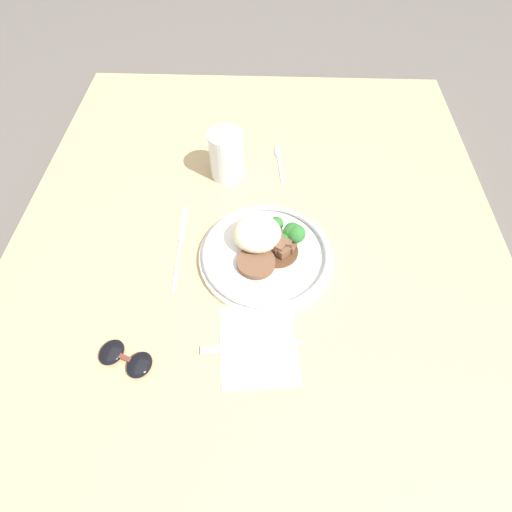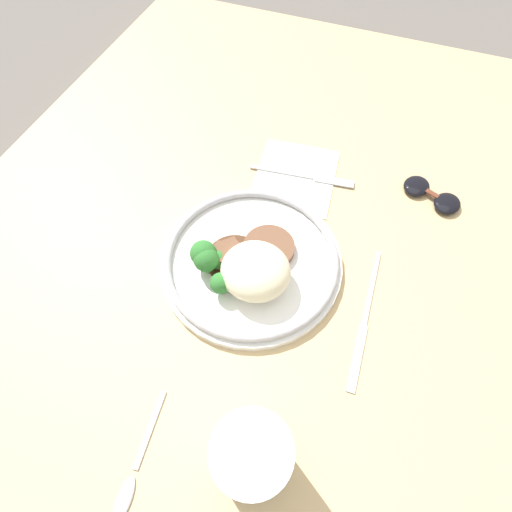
{
  "view_description": "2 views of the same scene",
  "coord_description": "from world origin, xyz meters",
  "views": [
    {
      "loc": [
        -0.49,
        -0.02,
        0.72
      ],
      "look_at": [
        -0.02,
        0.0,
        0.07
      ],
      "focal_mm": 28.0,
      "sensor_mm": 36.0,
      "label": 1
    },
    {
      "loc": [
        0.29,
        0.1,
        0.57
      ],
      "look_at": [
        -0.0,
        -0.01,
        0.06
      ],
      "focal_mm": 28.0,
      "sensor_mm": 36.0,
      "label": 2
    }
  ],
  "objects": [
    {
      "name": "plate",
      "position": [
        0.01,
        -0.02,
        0.06
      ],
      "size": [
        0.28,
        0.28,
        0.07
      ],
      "color": "white",
      "rests_on": "dining_table"
    },
    {
      "name": "dining_table",
      "position": [
        0.0,
        0.0,
        0.02
      ],
      "size": [
        1.42,
        1.07,
        0.04
      ],
      "color": "tan",
      "rests_on": "ground"
    },
    {
      "name": "napkin",
      "position": [
        -0.2,
        -0.01,
        0.04
      ],
      "size": [
        0.18,
        0.15,
        0.0
      ],
      "color": "silver",
      "rests_on": "dining_table"
    },
    {
      "name": "knife",
      "position": [
        0.03,
        0.17,
        0.04
      ],
      "size": [
        0.23,
        0.02,
        0.0
      ],
      "rotation": [
        0.0,
        0.0,
        0.04
      ],
      "color": "#ADADB2",
      "rests_on": "dining_table"
    },
    {
      "name": "fork",
      "position": [
        -0.2,
        0.02,
        0.04
      ],
      "size": [
        0.03,
        0.19,
        0.0
      ],
      "rotation": [
        0.0,
        0.0,
        1.69
      ],
      "color": "#ADADB2",
      "rests_on": "napkin"
    },
    {
      "name": "sunglasses",
      "position": [
        -0.23,
        0.22,
        0.05
      ],
      "size": [
        0.08,
        0.11,
        0.01
      ],
      "rotation": [
        0.0,
        0.0,
        -0.37
      ],
      "color": "black",
      "rests_on": "dining_table"
    },
    {
      "name": "spoon",
      "position": [
        0.32,
        -0.04,
        0.04
      ],
      "size": [
        0.15,
        0.03,
        0.01
      ],
      "rotation": [
        0.0,
        0.0,
        0.11
      ],
      "color": "#ADADB2",
      "rests_on": "dining_table"
    },
    {
      "name": "ground_plane",
      "position": [
        0.0,
        0.0,
        0.0
      ],
      "size": [
        8.0,
        8.0,
        0.0
      ],
      "primitive_type": "plane",
      "color": "#5B5651"
    },
    {
      "name": "juice_glass",
      "position": [
        0.26,
        0.08,
        0.1
      ],
      "size": [
        0.08,
        0.08,
        0.12
      ],
      "color": "orange",
      "rests_on": "dining_table"
    }
  ]
}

